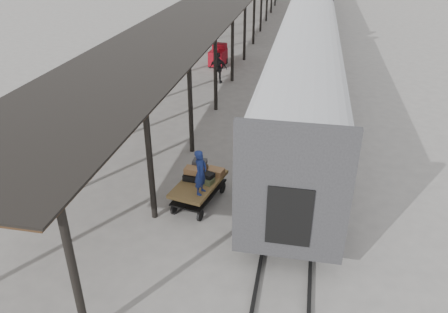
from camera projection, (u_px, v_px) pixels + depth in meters
name	position (u px, v px, depth m)	size (l,w,h in m)	color
ground	(207.00, 190.00, 16.43)	(160.00, 160.00, 0.00)	slate
rails	(311.00, 20.00, 45.32)	(1.54, 150.00, 0.12)	black
baggage_cart	(199.00, 187.00, 15.38)	(1.73, 2.61, 0.86)	brown
suitcase_stack	(202.00, 172.00, 15.49)	(1.37, 1.17, 0.59)	#37373A
luggage_tug	(218.00, 56.00, 30.67)	(1.13, 1.73, 1.47)	maroon
porter	(201.00, 172.00, 14.30)	(0.58, 0.38, 1.59)	navy
pedestrian	(218.00, 68.00, 27.08)	(1.12, 0.47, 1.92)	black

